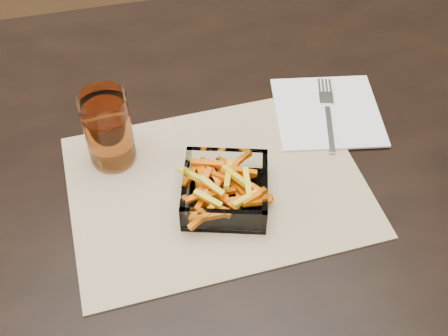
{
  "coord_description": "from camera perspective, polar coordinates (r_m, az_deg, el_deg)",
  "views": [
    {
      "loc": [
        -0.15,
        -0.62,
        1.43
      ],
      "look_at": [
        -0.02,
        -0.08,
        0.78
      ],
      "focal_mm": 45.0,
      "sensor_mm": 36.0,
      "label": 1
    }
  ],
  "objects": [
    {
      "name": "dining_table",
      "position": [
        1.0,
        0.02,
        -0.91
      ],
      "size": [
        1.6,
        0.9,
        0.75
      ],
      "color": "black",
      "rests_on": "ground"
    },
    {
      "name": "placemat",
      "position": [
        0.87,
        -0.71,
        -1.77
      ],
      "size": [
        0.46,
        0.35,
        0.0
      ],
      "primitive_type": "cube",
      "rotation": [
        0.0,
        0.0,
        0.03
      ],
      "color": "tan",
      "rests_on": "dining_table"
    },
    {
      "name": "fork",
      "position": [
        0.99,
        10.49,
        5.72
      ],
      "size": [
        0.07,
        0.18,
        0.0
      ],
      "rotation": [
        0.0,
        0.0,
        -0.28
      ],
      "color": "silver",
      "rests_on": "napkin"
    },
    {
      "name": "tumbler",
      "position": [
        0.88,
        -11.66,
        3.68
      ],
      "size": [
        0.07,
        0.07,
        0.13
      ],
      "color": "white",
      "rests_on": "placemat"
    },
    {
      "name": "glass_bowl",
      "position": [
        0.84,
        0.13,
        -2.37
      ],
      "size": [
        0.15,
        0.15,
        0.05
      ],
      "rotation": [
        0.0,
        0.0,
        -0.29
      ],
      "color": "white",
      "rests_on": "placemat"
    },
    {
      "name": "napkin",
      "position": [
        0.99,
        10.45,
        5.66
      ],
      "size": [
        0.21,
        0.21,
        0.0
      ],
      "primitive_type": "cube",
      "rotation": [
        0.0,
        0.0,
        -0.18
      ],
      "color": "white",
      "rests_on": "placemat"
    }
  ]
}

